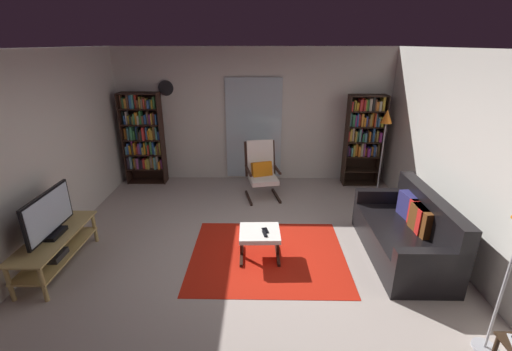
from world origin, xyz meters
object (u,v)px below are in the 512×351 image
tv_stand (55,247)px  leather_sofa (407,234)px  television (49,216)px  bookshelf_near_tv (143,137)px  floor_lamp_by_shelf (385,127)px  cell_phone (265,231)px  wall_clock (166,88)px  ottoman (260,236)px  lounge_armchair (262,168)px  tv_remote (265,234)px  bookshelf_near_sofa (364,134)px

tv_stand → leather_sofa: bearing=4.7°
television → leather_sofa: 4.47m
bookshelf_near_tv → floor_lamp_by_shelf: size_ratio=1.13×
cell_phone → wall_clock: size_ratio=0.48×
ottoman → floor_lamp_by_shelf: bearing=43.3°
tv_stand → wall_clock: size_ratio=4.57×
lounge_armchair → wall_clock: 2.41m
tv_remote → wall_clock: (-1.88, 2.90, 1.46)m
tv_stand → television: television is taller
leather_sofa → tv_remote: 1.87m
ottoman → tv_remote: (0.06, -0.08, 0.08)m
ottoman → floor_lamp_by_shelf: floor_lamp_by_shelf is taller
television → lounge_armchair: (2.54, 2.24, -0.19)m
tv_remote → cell_phone: bearing=72.1°
bookshelf_near_tv → wall_clock: 1.05m
bookshelf_near_sofa → leather_sofa: bookshelf_near_sofa is taller
television → bookshelf_near_tv: bearing=85.7°
television → floor_lamp_by_shelf: (4.69, 2.32, 0.56)m
ottoman → tv_remote: 0.13m
tv_stand → wall_clock: 3.54m
tv_remote → floor_lamp_by_shelf: bearing=32.3°
cell_phone → bookshelf_near_sofa: bearing=40.6°
television → wall_clock: size_ratio=3.15×
tv_stand → bookshelf_near_sofa: size_ratio=0.75×
lounge_armchair → ottoman: 1.98m
television → floor_lamp_by_shelf: bearing=26.3°
bookshelf_near_tv → tv_remote: 3.63m
leather_sofa → bookshelf_near_tv: bearing=148.9°
bookshelf_near_tv → bookshelf_near_sofa: 4.29m
bookshelf_near_sofa → tv_remote: bookshelf_near_sofa is taller
cell_phone → floor_lamp_by_shelf: (2.11, 2.05, 0.89)m
bookshelf_near_tv → floor_lamp_by_shelf: 4.53m
cell_phone → television: bearing=173.2°
bookshelf_near_tv → television: bearing=-94.3°
leather_sofa → floor_lamp_by_shelf: bearing=82.8°
bookshelf_near_tv → wall_clock: bearing=22.1°
bookshelf_near_sofa → wall_clock: size_ratio=6.08×
floor_lamp_by_shelf → wall_clock: wall_clock is taller
lounge_armchair → television: bearing=-138.6°
bookshelf_near_tv → cell_phone: bearing=-47.8°
cell_phone → wall_clock: bearing=110.9°
tv_stand → ottoman: tv_stand is taller
lounge_armchair → floor_lamp_by_shelf: size_ratio=0.64×
lounge_armchair → bookshelf_near_sofa: bearing=18.0°
tv_stand → bookshelf_near_tv: bookshelf_near_tv is taller
tv_stand → ottoman: 2.54m
bookshelf_near_tv → cell_phone: size_ratio=12.81×
television → tv_remote: bearing=4.3°
bookshelf_near_tv → ottoman: bearing=-48.7°
bookshelf_near_sofa → leather_sofa: (-0.06, -2.53, -0.71)m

